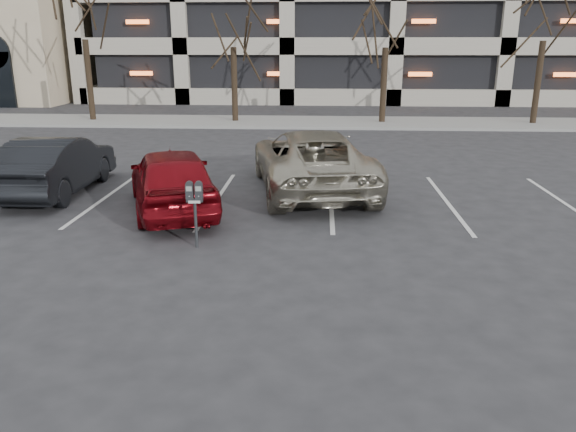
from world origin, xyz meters
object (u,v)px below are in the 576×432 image
Objects in this scene: car_red at (172,179)px; suv_silver at (311,160)px; car_dark at (56,165)px; parking_meter at (195,198)px.

suv_silver is at bearing -167.10° from car_red.
suv_silver is at bearing -175.60° from car_dark.
car_dark is (-6.45, -0.63, -0.07)m from suv_silver.
car_red is at bearing 109.87° from parking_meter.
suv_silver reaches higher than parking_meter.
car_red reaches higher than car_dark.
suv_silver is 3.71m from car_red.
suv_silver is (2.06, 4.40, -0.17)m from parking_meter.
car_red is at bearing 22.46° from suv_silver.
car_red is (-3.11, -2.01, -0.05)m from suv_silver.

